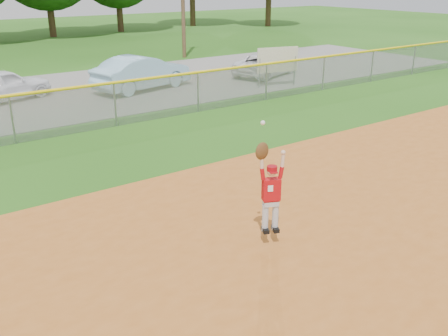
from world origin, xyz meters
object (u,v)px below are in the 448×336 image
at_px(car_blue, 142,73).
at_px(ballplayer, 270,188).
at_px(sponsor_sign, 278,61).
at_px(car_white_b, 265,64).
at_px(car_white_a, 3,85).

bearing_deg(car_blue, ballplayer, 149.34).
bearing_deg(sponsor_sign, car_white_b, 61.77).
height_order(sponsor_sign, ballplayer, ballplayer).
xyz_separation_m(sponsor_sign, ballplayer, (-9.83, -11.00, -0.02)).
distance_m(car_blue, car_white_b, 6.71).
relative_size(car_blue, car_white_b, 1.13).
distance_m(sponsor_sign, ballplayer, 14.75).
xyz_separation_m(car_blue, car_white_b, (6.68, -0.60, -0.19)).
height_order(car_blue, sponsor_sign, sponsor_sign).
relative_size(car_white_a, car_white_b, 0.95).
xyz_separation_m(car_blue, sponsor_sign, (5.42, -2.96, 0.41)).
bearing_deg(car_white_a, car_white_b, -118.99).
bearing_deg(car_white_a, car_blue, -122.96).
bearing_deg(sponsor_sign, car_white_a, 159.12).
bearing_deg(car_white_b, sponsor_sign, 131.28).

